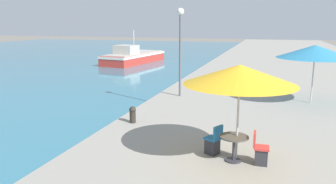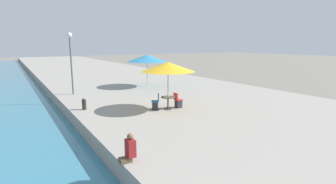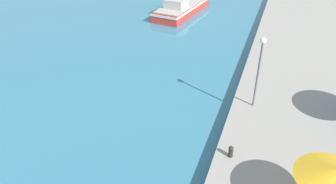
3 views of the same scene
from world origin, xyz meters
name	(u,v)px [view 3 (image 3 of 3)]	position (x,y,z in m)	size (l,w,h in m)	color
water_basin	(47,0)	(-28.00, 37.00, 0.02)	(56.00, 90.00, 0.04)	teal
fishing_boat_mid	(181,8)	(-9.27, 37.38, 0.78)	(4.47, 9.69, 3.71)	red
mooring_bollard	(231,151)	(0.79, 14.04, 1.10)	(0.26, 0.26, 0.65)	#2D2823
lamppost	(260,61)	(1.27, 19.21, 3.84)	(0.36, 0.36, 4.56)	#565B60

